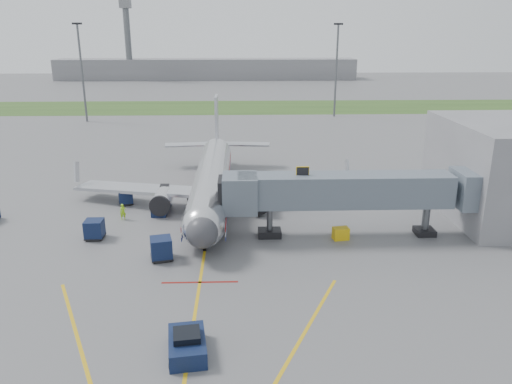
{
  "coord_description": "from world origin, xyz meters",
  "views": [
    {
      "loc": [
        3.27,
        -39.1,
        18.77
      ],
      "look_at": [
        4.83,
        8.97,
        3.2
      ],
      "focal_mm": 35.0,
      "sensor_mm": 36.0,
      "label": 1
    }
  ],
  "objects_px": {
    "belt_loader": "(161,206)",
    "ramp_worker": "(123,212)",
    "pushback_tug": "(187,345)",
    "airliner": "(212,180)"
  },
  "relations": [
    {
      "from": "airliner",
      "to": "pushback_tug",
      "type": "height_order",
      "value": "airliner"
    },
    {
      "from": "airliner",
      "to": "ramp_worker",
      "type": "height_order",
      "value": "airliner"
    },
    {
      "from": "belt_loader",
      "to": "ramp_worker",
      "type": "relative_size",
      "value": 2.85
    },
    {
      "from": "ramp_worker",
      "to": "pushback_tug",
      "type": "bearing_deg",
      "value": -86.28
    },
    {
      "from": "airliner",
      "to": "belt_loader",
      "type": "xyz_separation_m",
      "value": [
        -5.37,
        -2.92,
        -2.06
      ]
    },
    {
      "from": "pushback_tug",
      "to": "belt_loader",
      "type": "xyz_separation_m",
      "value": [
        -5.3,
        25.39,
        -0.05
      ]
    },
    {
      "from": "belt_loader",
      "to": "ramp_worker",
      "type": "xyz_separation_m",
      "value": [
        -3.62,
        -2.38,
        0.27
      ]
    },
    {
      "from": "ramp_worker",
      "to": "airliner",
      "type": "bearing_deg",
      "value": 13.01
    },
    {
      "from": "pushback_tug",
      "to": "airliner",
      "type": "bearing_deg",
      "value": 89.85
    },
    {
      "from": "belt_loader",
      "to": "ramp_worker",
      "type": "bearing_deg",
      "value": -146.73
    }
  ]
}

